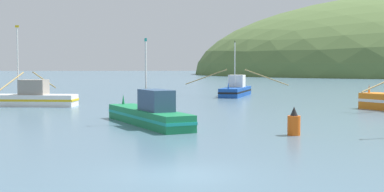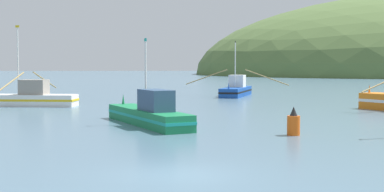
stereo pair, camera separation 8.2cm
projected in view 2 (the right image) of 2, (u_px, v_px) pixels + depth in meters
The scene contains 5 objects.
ground_plane at pixel (177, 175), 18.16m from camera, with size 600.00×600.00×0.00m, color slate.
fishing_boat_blue at pixel (236, 90), 63.52m from camera, with size 11.90×9.52×6.58m.
fishing_boat_white at pixel (30, 98), 48.11m from camera, with size 8.87×14.84×7.32m.
fishing_boat_green at pixel (149, 114), 33.10m from camera, with size 5.75×10.24×5.43m.
channel_buoy at pixel (294, 123), 28.29m from camera, with size 0.69×0.69×1.54m.
Camera 2 is at (-0.44, -17.97, 3.78)m, focal length 49.62 mm.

